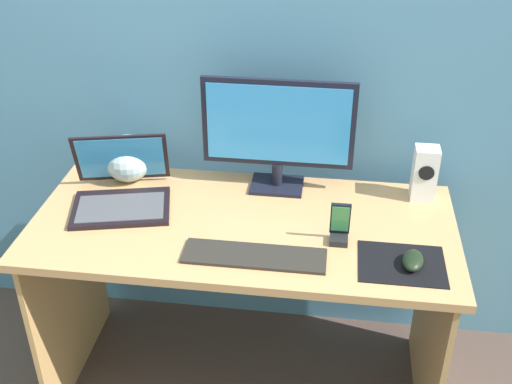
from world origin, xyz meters
TOP-DOWN VIEW (x-y plane):
  - ground_plane at (0.00, 0.00)m, footprint 8.00×8.00m
  - wall_back at (0.00, 0.41)m, footprint 6.00×0.04m
  - desk at (0.00, 0.00)m, footprint 1.35×0.63m
  - monitor at (0.08, 0.23)m, footprint 0.51×0.14m
  - speaker_right at (0.58, 0.23)m, footprint 0.08×0.07m
  - laptop at (-0.42, 0.06)m, footprint 0.37×0.36m
  - fishbowl at (-0.44, 0.22)m, footprint 0.17×0.17m
  - keyboard_external at (0.06, -0.18)m, footprint 0.42×0.12m
  - mousepad at (0.49, -0.16)m, footprint 0.25×0.20m
  - mouse at (0.52, -0.16)m, footprint 0.08×0.11m
  - phone_in_dock at (0.31, -0.06)m, footprint 0.06×0.06m

SIDE VIEW (x-z plane):
  - ground_plane at x=0.00m, z-range 0.00..0.00m
  - desk at x=0.00m, z-range 0.21..0.92m
  - mousepad at x=0.49m, z-range 0.71..0.72m
  - keyboard_external at x=0.06m, z-range 0.71..0.72m
  - mouse at x=0.52m, z-range 0.72..0.75m
  - laptop at x=-0.42m, z-range 0.65..0.87m
  - phone_in_dock at x=0.31m, z-range 0.69..0.83m
  - fishbowl at x=-0.44m, z-range 0.71..0.88m
  - speaker_right at x=0.58m, z-range 0.72..0.90m
  - monitor at x=0.08m, z-range 0.74..1.13m
  - wall_back at x=0.00m, z-range 0.00..2.50m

